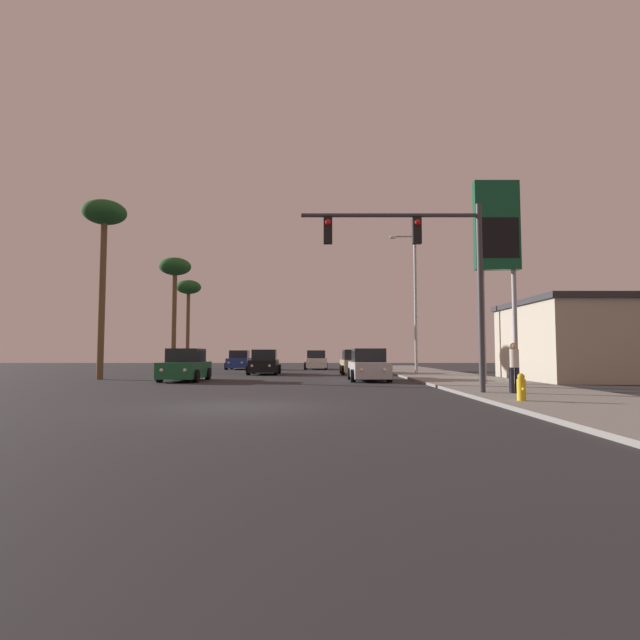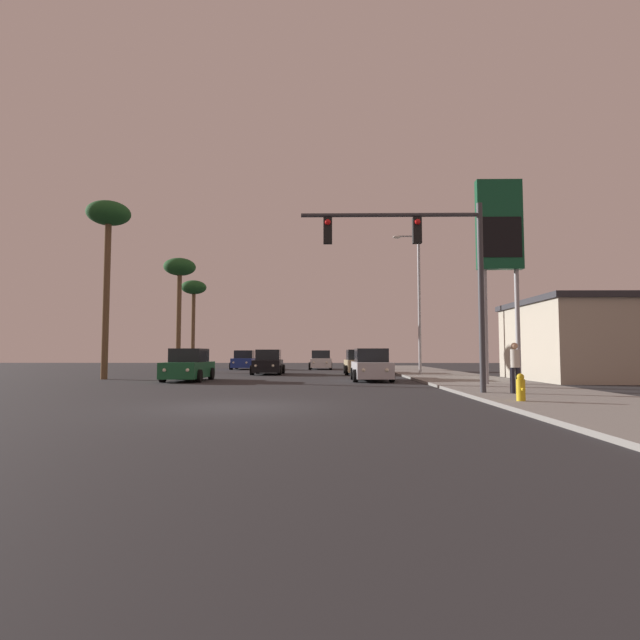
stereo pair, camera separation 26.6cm
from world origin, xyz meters
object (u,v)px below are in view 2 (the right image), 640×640
Objects in this scene: street_lamp at (417,296)px; palm_tree_far at (194,292)px; fire_hydrant at (521,388)px; traffic_light_mast at (430,259)px; car_black at (268,363)px; palm_tree_mid at (180,273)px; car_green at (189,366)px; car_silver at (371,366)px; gas_station_sign at (499,236)px; pedestrian_on_sidewalk at (515,366)px; car_white at (321,361)px; car_tan at (359,363)px; car_blue at (244,361)px; palm_tree_near at (108,224)px.

palm_tree_far is at bearing 139.93° from street_lamp.
fire_hydrant is at bearing -61.37° from palm_tree_far.
street_lamp is at bearing 81.49° from traffic_light_mast.
car_black is 0.48× the size of street_lamp.
car_black is at bearing -24.92° from palm_tree_mid.
fire_hydrant is (12.62, -11.92, -0.27)m from car_green.
car_silver is 9.53m from car_green.
street_lamp is 18.09m from palm_tree_mid.
gas_station_sign is at bearing -51.35° from palm_tree_far.
palm_tree_far is (-19.09, 30.83, 6.28)m from pedestrian_on_sidewalk.
palm_tree_mid is at bearing 32.67° from car_white.
car_green is (-3.19, -8.17, 0.00)m from car_black.
car_tan is at bearing -41.21° from palm_tree_far.
car_green is 23.20m from palm_tree_far.
car_blue is 10.49m from palm_tree_mid.
car_black and car_blue have the same top height.
car_green is 0.48× the size of gas_station_sign.
traffic_light_mast is at bearing 109.64° from car_blue.
car_white is 14.59m from palm_tree_mid.
traffic_light_mast is at bearing 171.91° from pedestrian_on_sidewalk.
car_tan is 20.53m from fire_hydrant.
car_blue and car_green have the same top height.
traffic_light_mast reaches higher than car_silver.
street_lamp is at bearing 88.82° from fire_hydrant.
street_lamp is 11.84× the size of fire_hydrant.
car_white is 28.98m from pedestrian_on_sidewalk.
car_white is 28.36m from traffic_light_mast.
traffic_light_mast reaches higher than car_tan.
car_green is at bearing -155.72° from street_lamp.
car_black is 0.51× the size of palm_tree_far.
car_white is 0.51× the size of palm_tree_far.
fire_hydrant is at bearing 102.99° from car_silver.
car_blue is 31.05m from pedestrian_on_sidewalk.
car_silver is 0.43× the size of palm_tree_near.
gas_station_sign reaches higher than car_green.
traffic_light_mast reaches higher than car_white.
car_white is 25.08m from gas_station_sign.
gas_station_sign is at bearing 111.57° from car_tan.
car_tan is at bearing -90.38° from car_silver.
car_white is at bearing 101.03° from fire_hydrant.
palm_tree_mid reaches higher than car_silver.
gas_station_sign is 10.18m from fire_hydrant.
pedestrian_on_sidewalk is at bearing -50.01° from palm_tree_mid.
fire_hydrant is 23.71m from palm_tree_near.
car_white is 0.67× the size of traffic_light_mast.
fire_hydrant is at bearing -58.32° from traffic_light_mast.
palm_tree_mid reaches higher than palm_tree_far.
traffic_light_mast is 34.69m from palm_tree_far.
car_silver is 18.91m from palm_tree_mid.
street_lamp is 18.94m from palm_tree_near.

